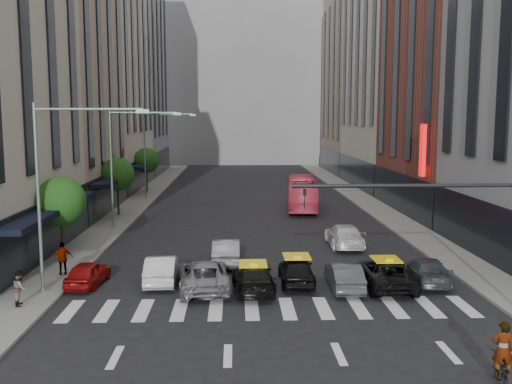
{
  "coord_description": "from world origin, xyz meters",
  "views": [
    {
      "loc": [
        -1.7,
        -22.97,
        8.43
      ],
      "look_at": [
        -0.46,
        11.16,
        4.0
      ],
      "focal_mm": 40.0,
      "sensor_mm": 36.0,
      "label": 1
    }
  ],
  "objects": [
    {
      "name": "streetlamp_far",
      "position": [
        -10.04,
        36.0,
        5.9
      ],
      "size": [
        5.38,
        0.25,
        9.0
      ],
      "color": "gray",
      "rests_on": "sidewalk_left"
    },
    {
      "name": "taxi_center",
      "position": [
        1.4,
        5.24,
        0.72
      ],
      "size": [
        1.75,
        4.24,
        1.44
      ],
      "primitive_type": "imported",
      "rotation": [
        0.0,
        0.0,
        3.13
      ],
      "color": "black",
      "rests_on": "ground"
    },
    {
      "name": "building_right_b",
      "position": [
        17.0,
        27.0,
        13.0
      ],
      "size": [
        8.0,
        18.0,
        26.0
      ],
      "primitive_type": "cube",
      "color": "brown",
      "rests_on": "ground"
    },
    {
      "name": "streetlamp_near",
      "position": [
        -10.04,
        4.0,
        5.9
      ],
      "size": [
        5.38,
        0.25,
        9.0
      ],
      "color": "gray",
      "rests_on": "sidewalk_left"
    },
    {
      "name": "car_row2_left",
      "position": [
        -2.26,
        9.49,
        0.74
      ],
      "size": [
        1.58,
        4.48,
        1.47
      ],
      "primitive_type": "imported",
      "rotation": [
        0.0,
        0.0,
        3.15
      ],
      "color": "#9A9B9F",
      "rests_on": "ground"
    },
    {
      "name": "motorcycle",
      "position": [
        6.71,
        -6.1,
        0.5
      ],
      "size": [
        1.03,
        2.01,
        1.01
      ],
      "primitive_type": "imported",
      "rotation": [
        0.0,
        0.0,
        2.94
      ],
      "color": "black",
      "rests_on": "ground"
    },
    {
      "name": "taxi_right",
      "position": [
        5.82,
        4.58,
        0.7
      ],
      "size": [
        2.43,
        5.1,
        1.41
      ],
      "primitive_type": "imported",
      "rotation": [
        0.0,
        0.0,
        3.12
      ],
      "color": "black",
      "rests_on": "ground"
    },
    {
      "name": "streetlamp_mid",
      "position": [
        -10.04,
        20.0,
        5.9
      ],
      "size": [
        5.38,
        0.25,
        9.0
      ],
      "color": "gray",
      "rests_on": "sidewalk_left"
    },
    {
      "name": "ground",
      "position": [
        0.0,
        0.0,
        0.0
      ],
      "size": [
        160.0,
        160.0,
        0.0
      ],
      "primitive_type": "plane",
      "color": "black",
      "rests_on": "ground"
    },
    {
      "name": "car_silver",
      "position": [
        -3.29,
        4.51,
        0.74
      ],
      "size": [
        3.02,
        5.55,
        1.48
      ],
      "primitive_type": "imported",
      "rotation": [
        0.0,
        0.0,
        3.25
      ],
      "color": "gray",
      "rests_on": "ground"
    },
    {
      "name": "pedestrian_far",
      "position": [
        -10.89,
        6.94,
        1.04
      ],
      "size": [
        1.12,
        0.75,
        1.77
      ],
      "primitive_type": "imported",
      "rotation": [
        0.0,
        0.0,
        3.48
      ],
      "color": "gray",
      "rests_on": "sidewalk_left"
    },
    {
      "name": "car_grey_mid",
      "position": [
        3.68,
        4.32,
        0.68
      ],
      "size": [
        1.53,
        4.17,
        1.36
      ],
      "primitive_type": "imported",
      "rotation": [
        0.0,
        0.0,
        3.12
      ],
      "color": "#3A3D41",
      "rests_on": "ground"
    },
    {
      "name": "tree_far",
      "position": [
        -11.8,
        42.0,
        3.65
      ],
      "size": [
        2.88,
        2.88,
        4.95
      ],
      "color": "black",
      "rests_on": "sidewalk_left"
    },
    {
      "name": "sidewalk_left",
      "position": [
        -11.5,
        30.0,
        0.07
      ],
      "size": [
        3.0,
        96.0,
        0.15
      ],
      "primitive_type": "cube",
      "color": "slate",
      "rests_on": "ground"
    },
    {
      "name": "building_left_b",
      "position": [
        -17.0,
        28.0,
        12.0
      ],
      "size": [
        8.0,
        16.0,
        24.0
      ],
      "primitive_type": "cube",
      "color": "tan",
      "rests_on": "ground"
    },
    {
      "name": "car_row2_right",
      "position": [
        5.47,
        13.73,
        0.75
      ],
      "size": [
        2.2,
        5.2,
        1.5
      ],
      "primitive_type": "imported",
      "rotation": [
        0.0,
        0.0,
        3.12
      ],
      "color": "silver",
      "rests_on": "ground"
    },
    {
      "name": "taxi_left",
      "position": [
        -0.86,
        4.12,
        0.68
      ],
      "size": [
        2.21,
        4.82,
        1.37
      ],
      "primitive_type": "imported",
      "rotation": [
        0.0,
        0.0,
        3.21
      ],
      "color": "black",
      "rests_on": "ground"
    },
    {
      "name": "building_right_c",
      "position": [
        17.0,
        46.0,
        20.0
      ],
      "size": [
        8.0,
        20.0,
        40.0
      ],
      "primitive_type": "cube",
      "color": "beige",
      "rests_on": "ground"
    },
    {
      "name": "pedestrian_near",
      "position": [
        -11.31,
        1.97,
        0.93
      ],
      "size": [
        0.75,
        0.87,
        1.56
      ],
      "primitive_type": "imported",
      "rotation": [
        0.0,
        0.0,
        1.81
      ],
      "color": "gray",
      "rests_on": "sidewalk_left"
    },
    {
      "name": "bus",
      "position": [
        4.52,
        29.56,
        1.49
      ],
      "size": [
        3.47,
        10.88,
        2.98
      ],
      "primitive_type": "imported",
      "rotation": [
        0.0,
        0.0,
        3.05
      ],
      "color": "#F84868",
      "rests_on": "ground"
    },
    {
      "name": "car_white_front",
      "position": [
        -5.53,
        5.78,
        0.72
      ],
      "size": [
        1.72,
        4.42,
        1.44
      ],
      "primitive_type": "imported",
      "rotation": [
        0.0,
        0.0,
        3.19
      ],
      "color": "silver",
      "rests_on": "ground"
    },
    {
      "name": "building_right_d",
      "position": [
        17.0,
        65.0,
        14.0
      ],
      "size": [
        8.0,
        18.0,
        28.0
      ],
      "primitive_type": "cube",
      "color": "tan",
      "rests_on": "ground"
    },
    {
      "name": "traffic_signal",
      "position": [
        7.69,
        -1.0,
        4.47
      ],
      "size": [
        10.1,
        0.2,
        6.0
      ],
      "color": "black",
      "rests_on": "ground"
    },
    {
      "name": "tree_near",
      "position": [
        -11.8,
        10.0,
        3.65
      ],
      "size": [
        2.88,
        2.88,
        4.95
      ],
      "color": "black",
      "rests_on": "sidewalk_left"
    },
    {
      "name": "car_grey_curb",
      "position": [
        8.14,
        5.27,
        0.65
      ],
      "size": [
        2.35,
        4.66,
        1.3
      ],
      "primitive_type": "imported",
      "rotation": [
        0.0,
        0.0,
        3.02
      ],
      "color": "#393C40",
      "rests_on": "ground"
    },
    {
      "name": "rider",
      "position": [
        6.71,
        -6.1,
        1.94
      ],
      "size": [
        0.75,
        0.57,
        1.86
      ],
      "primitive_type": "imported",
      "rotation": [
        0.0,
        0.0,
        2.94
      ],
      "color": "gray",
      "rests_on": "motorcycle"
    },
    {
      "name": "liberty_sign",
      "position": [
        12.6,
        20.0,
        6.0
      ],
      "size": [
        0.3,
        0.7,
        4.0
      ],
      "color": "red",
      "rests_on": "ground"
    },
    {
      "name": "tree_mid",
      "position": [
        -11.8,
        26.0,
        3.65
      ],
      "size": [
        2.88,
        2.88,
        4.95
      ],
      "color": "black",
      "rests_on": "sidewalk_left"
    },
    {
      "name": "sidewalk_right",
      "position": [
        11.5,
        30.0,
        0.07
      ],
      "size": [
        3.0,
        96.0,
        0.15
      ],
      "primitive_type": "cube",
      "color": "slate",
      "rests_on": "ground"
    },
    {
      "name": "car_red",
      "position": [
        -9.2,
        5.42,
        0.63
      ],
      "size": [
        1.82,
        3.83,
        1.27
      ],
      "primitive_type": "imported",
      "rotation": [
        0.0,
        0.0,
        3.05
      ],
      "color": "maroon",
      "rests_on": "ground"
    },
    {
      "name": "building_left_c",
      "position": [
        -17.0,
        46.0,
        18.0
      ],
      "size": [
        8.0,
        20.0,
        36.0
      ],
      "primitive_type": "cube",
      "color": "beige",
      "rests_on": "ground"
    },
    {
      "name": "building_left_d",
      "position": [
        -17.0,
        65.0,
        15.0
      ],
      "size": [
        8.0,
        18.0,
        30.0
      ],
      "primitive_type": "cube",
      "color": "gray",
      "rests_on": "ground"
    },
    {
      "name": "building_far",
      "position": [
        0.0,
        85.0,
        18.0
      ],
      "size": [
        30.0,
        10.0,
        36.0
      ],
      "primitive_type": "cube",
      "color": "gray",
      "rests_on": "ground"
    }
  ]
}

